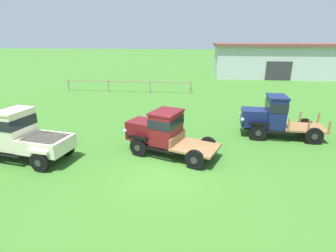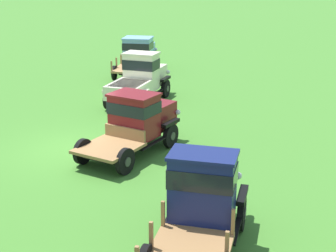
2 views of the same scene
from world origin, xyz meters
name	(u,v)px [view 2 (image 2 of 2)]	position (x,y,z in m)	size (l,w,h in m)	color
ground_plane	(75,150)	(0.00, 0.00, 0.00)	(240.00, 240.00, 0.00)	#3D7528
vintage_truck_foreground_near	(139,53)	(-13.05, -0.71, 1.12)	(5.01, 2.00, 2.08)	black
vintage_truck_second_in_line	(140,79)	(-6.62, 0.84, 1.11)	(4.75, 2.49, 2.31)	black
vintage_truck_midrow_center	(137,120)	(-0.38, 2.20, 1.12)	(4.73, 3.10, 2.12)	black
vintage_truck_far_side	(203,197)	(5.35, 5.14, 1.18)	(4.60, 2.13, 2.33)	black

